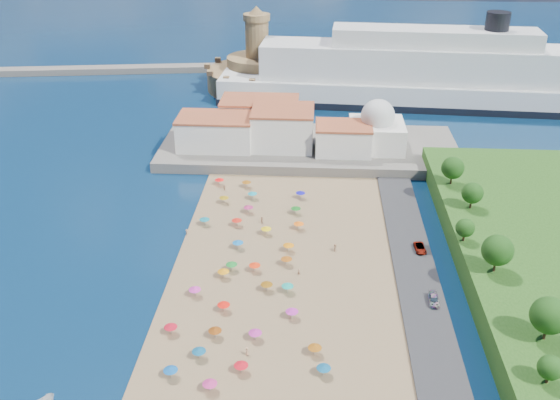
{
  "coord_description": "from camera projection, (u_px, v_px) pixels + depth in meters",
  "views": [
    {
      "loc": [
        12.03,
        -104.62,
        74.7
      ],
      "look_at": [
        4.0,
        25.0,
        8.0
      ],
      "focal_mm": 40.0,
      "sensor_mm": 36.0,
      "label": 1
    }
  ],
  "objects": [
    {
      "name": "breakwater",
      "position": [
        35.0,
        71.0,
        268.97
      ],
      "size": [
        199.03,
        34.77,
        2.6
      ],
      "primitive_type": "cube",
      "rotation": [
        0.0,
        0.0,
        0.14
      ],
      "color": "#59544C",
      "rests_on": "ground"
    },
    {
      "name": "hillside_trees",
      "position": [
        507.0,
        271.0,
        115.39
      ],
      "size": [
        12.27,
        103.89,
        8.07
      ],
      "color": "#382314",
      "rests_on": "hillside"
    },
    {
      "name": "ground",
      "position": [
        253.0,
        290.0,
        127.68
      ],
      "size": [
        700.0,
        700.0,
        0.0
      ],
      "primitive_type": "plane",
      "color": "#071938",
      "rests_on": "ground"
    },
    {
      "name": "cruise_ship",
      "position": [
        431.0,
        78.0,
        228.67
      ],
      "size": [
        157.81,
        32.9,
        34.25
      ],
      "color": "black",
      "rests_on": "ground"
    },
    {
      "name": "waterfront_buildings",
      "position": [
        267.0,
        127.0,
        189.63
      ],
      "size": [
        57.0,
        29.0,
        11.0
      ],
      "color": "silver",
      "rests_on": "terrace"
    },
    {
      "name": "domed_building",
      "position": [
        377.0,
        129.0,
        184.96
      ],
      "size": [
        16.0,
        16.0,
        15.0
      ],
      "color": "silver",
      "rests_on": "terrace"
    },
    {
      "name": "beachgoers",
      "position": [
        247.0,
        310.0,
        119.91
      ],
      "size": [
        35.76,
        98.21,
        1.87
      ],
      "color": "tan",
      "rests_on": "beach"
    },
    {
      "name": "terrace",
      "position": [
        309.0,
        148.0,
        191.25
      ],
      "size": [
        90.0,
        36.0,
        3.0
      ],
      "primitive_type": "cube",
      "color": "#59544C",
      "rests_on": "ground"
    },
    {
      "name": "beach_parasols",
      "position": [
        239.0,
        314.0,
        117.06
      ],
      "size": [
        32.2,
        117.8,
        2.2
      ],
      "color": "gray",
      "rests_on": "beach"
    },
    {
      "name": "fortress",
      "position": [
        257.0,
        72.0,
        247.81
      ],
      "size": [
        40.0,
        40.0,
        32.4
      ],
      "color": "#8F6A47",
      "rests_on": "ground"
    },
    {
      "name": "jetty",
      "position": [
        250.0,
        110.0,
        223.67
      ],
      "size": [
        18.0,
        70.0,
        2.4
      ],
      "primitive_type": "cube",
      "color": "#59544C",
      "rests_on": "ground"
    },
    {
      "name": "parked_cars",
      "position": [
        433.0,
        298.0,
        122.71
      ],
      "size": [
        2.52,
        57.42,
        1.39
      ],
      "color": "gray",
      "rests_on": "promenade"
    }
  ]
}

